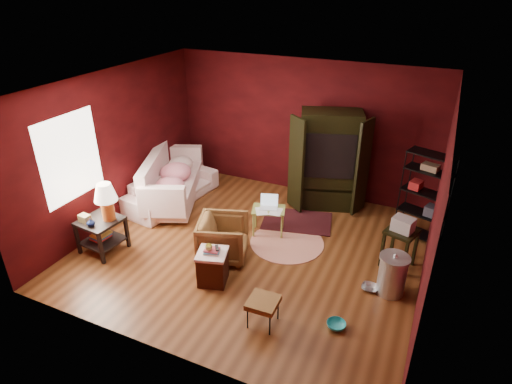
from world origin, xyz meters
TOP-DOWN VIEW (x-y plane):
  - room at (-0.04, -0.01)m, footprint 5.54×5.04m
  - sofa at (-2.20, 0.87)m, footprint 0.89×2.16m
  - armchair at (-0.32, -0.40)m, footprint 0.92×0.96m
  - pet_bowl_steel at (2.08, -0.24)m, footprint 0.24×0.06m
  - pet_bowl_turquoise at (1.82, -1.21)m, footprint 0.27×0.13m
  - vase at (-2.25, -1.29)m, footprint 0.16×0.17m
  - mug at (-0.18, -1.08)m, footprint 0.14×0.12m
  - side_table at (-2.20, -1.03)m, footprint 0.69×0.69m
  - sofa_cushions at (-2.22, 0.87)m, footprint 1.65×2.39m
  - hamper at (-0.16, -1.04)m, footprint 0.54×0.54m
  - footstool at (0.90, -1.54)m, footprint 0.41×0.41m
  - rug_round at (0.50, 0.41)m, footprint 1.71×1.71m
  - rug_oriental at (0.42, 1.17)m, footprint 1.45×1.13m
  - laptop_desk at (0.07, 0.59)m, footprint 0.68×0.59m
  - tv_armoire at (0.72, 2.02)m, footprint 1.48×1.10m
  - wire_shelving at (2.57, 1.57)m, footprint 0.85×0.57m
  - small_stand at (2.35, 0.54)m, footprint 0.56×0.56m
  - trash_can at (2.36, -0.18)m, footprint 0.45×0.45m

SIDE VIEW (x-z plane):
  - rug_round at x=0.50m, z-range 0.00..0.01m
  - rug_oriental at x=0.42m, z-range 0.01..0.02m
  - pet_bowl_steel at x=2.08m, z-range 0.00..0.24m
  - pet_bowl_turquoise at x=1.82m, z-range 0.00..0.26m
  - hamper at x=-0.16m, z-range -0.03..0.59m
  - trash_can at x=2.36m, z-range -0.02..0.67m
  - footstool at x=0.90m, z-range 0.15..0.55m
  - armchair at x=-0.32m, z-range 0.00..0.79m
  - sofa at x=-2.20m, z-range 0.00..0.82m
  - laptop_desk at x=0.07m, z-range 0.09..0.80m
  - sofa_cushions at x=-2.22m, z-range -0.01..0.92m
  - mug at x=-0.18m, z-range 0.60..0.71m
  - vase at x=-2.25m, z-range 0.60..0.73m
  - small_stand at x=2.35m, z-range 0.22..1.11m
  - side_table at x=-2.20m, z-range 0.12..1.37m
  - wire_shelving at x=2.57m, z-range 0.08..1.69m
  - tv_armoire at x=0.72m, z-range 0.04..2.01m
  - room at x=-0.04m, z-range -0.02..2.82m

